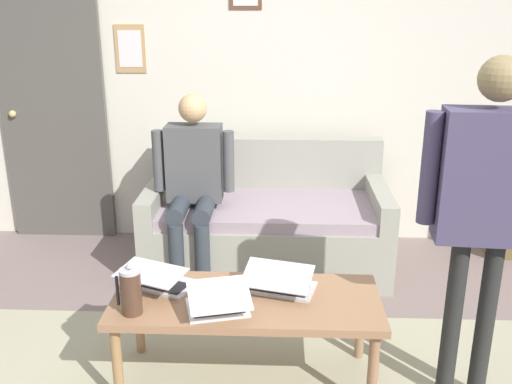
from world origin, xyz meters
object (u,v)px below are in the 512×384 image
Objects in this scene: coffee_table at (246,307)px; person_seated at (193,178)px; couch at (267,224)px; laptop_center at (280,283)px; french_press at (131,291)px; person_standing at (486,193)px; laptop_left at (158,280)px; laptop_right at (218,303)px; interior_door at (54,113)px.

person_seated is (0.42, -1.16, 0.30)m from coffee_table.
laptop_center is (-0.09, 1.31, 0.21)m from couch.
french_press is 1.33m from person_seated.
coffee_table is 0.80× the size of person_standing.
laptop_left is at bearing -6.29° from person_standing.
laptop_right is at bearing 102.98° from person_seated.
interior_door is 5.80× the size of laptop_right.
french_press is at bearing 118.09° from interior_door.
coffee_table is 3.74× the size of laptop_right.
laptop_center is at bearing 179.16° from laptop_left.
french_press is 0.15× the size of person_standing.
couch is 6.69× the size of french_press.
interior_door is 3.31m from person_standing.
laptop_right is 0.41m from french_press.
person_seated is (-1.19, 0.71, -0.30)m from interior_door.
coffee_table is at bearing -4.38° from person_standing.
french_press is (0.07, 0.25, 0.07)m from laptop_left.
laptop_left is at bearing 123.00° from interior_door.
coffee_table is at bearing -132.42° from laptop_right.
couch reaches higher than french_press.
laptop_right is 0.21× the size of person_standing.
french_press is 1.66m from person_standing.
french_press is (0.53, 0.17, 0.17)m from coffee_table.
laptop_right is at bearing 82.76° from couch.
person_standing reaches higher than laptop_center.
person_seated is (1.49, -1.24, -0.34)m from person_standing.
laptop_right is at bearing 36.56° from laptop_center.
interior_door is at bearing -45.26° from laptop_center.
french_press reaches higher than laptop_right.
couch is at bearing -111.00° from french_press.
laptop_center is at bearing -160.65° from french_press.
person_standing is at bearing 143.94° from interior_door.
laptop_left is at bearing -0.84° from laptop_center.
person_seated reaches higher than laptop_center.
laptop_left is (0.45, -0.09, 0.09)m from coffee_table.
interior_door is 8.04× the size of french_press.
couch is at bearing 163.95° from interior_door.
laptop_right is 1.31m from person_standing.
laptop_right is (0.29, 0.21, 0.00)m from laptop_center.
laptop_left is 0.27m from french_press.
laptop_left reaches higher than coffee_table.
couch is at bearing -92.83° from coffee_table.
laptop_right is 0.28× the size of person_seated.
laptop_left is 0.40m from laptop_right.
laptop_center is at bearing 94.16° from couch.
french_press is at bearing 69.00° from couch.
couch is at bearing -55.78° from person_standing.
coffee_table is (-1.61, 1.87, -0.60)m from interior_door.
laptop_center is at bearing 134.74° from interior_door.
laptop_right is (-0.33, 0.22, 0.00)m from laptop_left.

